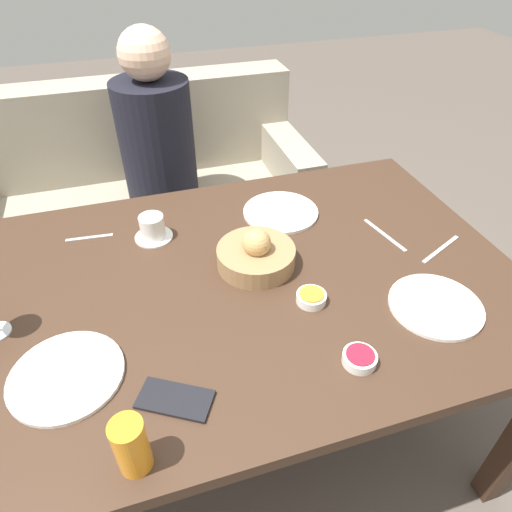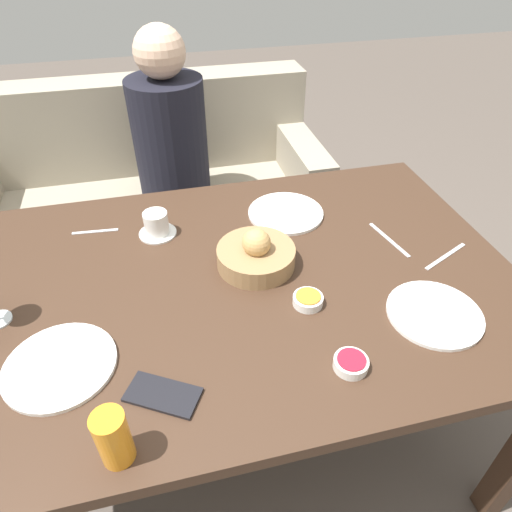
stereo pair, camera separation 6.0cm
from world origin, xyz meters
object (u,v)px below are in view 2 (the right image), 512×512
at_px(spoon_coffee, 95,232).
at_px(bread_basket, 256,253).
at_px(couch, 152,204).
at_px(plate_near_right, 434,314).
at_px(juice_glass, 113,438).
at_px(coffee_cup, 156,225).
at_px(jam_bowl_berry, 351,363).
at_px(seated_person, 176,183).
at_px(plate_near_left, 60,366).
at_px(cell_phone, 163,395).
at_px(fork_silver, 389,240).
at_px(plate_far_center, 286,213).
at_px(jam_bowl_honey, 308,300).
at_px(knife_silver, 446,256).

bearing_deg(spoon_coffee, bread_basket, -31.25).
xyz_separation_m(couch, plate_near_right, (0.65, -1.37, 0.43)).
relative_size(juice_glass, coffee_cup, 1.09).
relative_size(jam_bowl_berry, spoon_coffee, 0.56).
height_order(seated_person, plate_near_left, seated_person).
bearing_deg(cell_phone, couch, 89.72).
distance_m(jam_bowl_berry, cell_phone, 0.40).
height_order(plate_near_left, fork_silver, plate_near_left).
bearing_deg(coffee_cup, juice_glass, -99.90).
xyz_separation_m(plate_near_left, cell_phone, (0.21, -0.13, -0.00)).
height_order(plate_near_left, juice_glass, juice_glass).
distance_m(bread_basket, juice_glass, 0.60).
relative_size(seated_person, coffee_cup, 10.48).
distance_m(plate_far_center, cell_phone, 0.73).
xyz_separation_m(seated_person, plate_near_left, (-0.34, -1.17, 0.24)).
relative_size(plate_far_center, jam_bowl_honey, 3.14).
height_order(plate_far_center, cell_phone, plate_far_center).
height_order(knife_silver, cell_phone, cell_phone).
bearing_deg(fork_silver, jam_bowl_berry, -126.02).
bearing_deg(spoon_coffee, knife_silver, -20.31).
distance_m(plate_far_center, jam_bowl_honey, 0.40).
bearing_deg(plate_near_right, spoon_coffee, 145.71).
relative_size(coffee_cup, spoon_coffee, 0.82).
bearing_deg(fork_silver, plate_near_right, -96.23).
bearing_deg(juice_glass, plate_far_center, 52.92).
bearing_deg(couch, fork_silver, -57.26).
distance_m(couch, knife_silver, 1.49).
bearing_deg(spoon_coffee, plate_near_right, -34.29).
height_order(plate_near_right, knife_silver, plate_near_right).
relative_size(bread_basket, coffee_cup, 1.92).
relative_size(seated_person, fork_silver, 6.51).
bearing_deg(knife_silver, plate_near_left, -171.98).
relative_size(seated_person, plate_near_left, 4.84).
relative_size(coffee_cup, cell_phone, 0.67).
bearing_deg(juice_glass, jam_bowl_berry, 9.90).
relative_size(plate_near_left, knife_silver, 1.43).
distance_m(couch, jam_bowl_berry, 1.58).
height_order(plate_near_left, jam_bowl_honey, jam_bowl_honey).
bearing_deg(fork_silver, jam_bowl_honey, -148.53).
distance_m(plate_far_center, jam_bowl_berry, 0.61).
bearing_deg(couch, spoon_coffee, -101.02).
xyz_separation_m(plate_far_center, knife_silver, (0.38, -0.31, -0.00)).
relative_size(jam_bowl_honey, cell_phone, 0.45).
distance_m(plate_near_left, fork_silver, 0.94).
bearing_deg(juice_glass, plate_near_right, 13.63).
bearing_deg(spoon_coffee, coffee_cup, -16.91).
bearing_deg(jam_bowl_honey, seated_person, 102.26).
bearing_deg(coffee_cup, plate_near_right, -38.40).
bearing_deg(plate_far_center, jam_bowl_berry, -93.26).
height_order(seated_person, juice_glass, seated_person).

